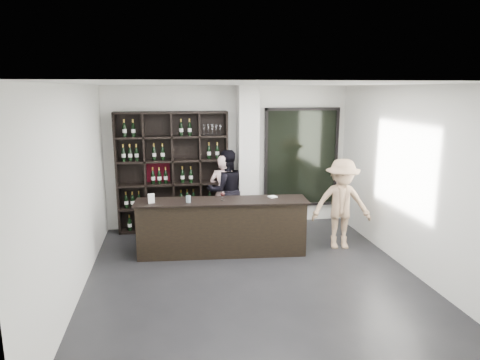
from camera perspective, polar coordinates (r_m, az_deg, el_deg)
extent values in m
cube|color=black|center=(6.68, 1.84, -13.08)|extent=(5.00, 5.50, 0.01)
cube|color=silver|center=(8.65, 1.01, 2.88)|extent=(0.40, 0.40, 2.90)
cube|color=black|center=(9.16, 8.18, 2.96)|extent=(1.60, 0.08, 2.10)
cube|color=black|center=(9.16, 8.18, 2.96)|extent=(1.48, 0.02, 1.98)
cube|color=black|center=(7.46, -2.44, -6.40)|extent=(2.86, 0.54, 0.94)
cube|color=black|center=(7.32, -2.47, -2.81)|extent=(2.94, 0.62, 0.03)
imported|color=#F6C8C8|center=(8.64, -2.19, -1.70)|extent=(0.65, 0.53, 1.55)
imported|color=black|center=(8.64, -1.86, -1.38)|extent=(0.89, 0.75, 1.65)
imported|color=#9C7B5D|center=(7.86, 13.37, -3.14)|extent=(1.14, 0.77, 1.63)
cylinder|color=silver|center=(7.21, -6.90, -2.55)|extent=(0.10, 0.10, 0.11)
cube|color=white|center=(7.53, 4.36, -2.23)|extent=(0.16, 0.16, 0.02)
cube|color=white|center=(7.27, -11.76, -2.42)|extent=(0.11, 0.07, 0.16)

